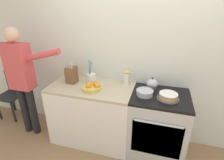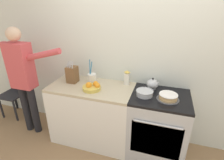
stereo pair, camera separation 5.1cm
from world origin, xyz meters
name	(u,v)px [view 1 (the left image)]	position (x,y,z in m)	size (l,w,h in m)	color
wall_back	(143,55)	(0.00, 0.64, 1.30)	(8.00, 0.04, 2.60)	silver
counter_cabinet	(92,113)	(-0.65, 0.31, 0.45)	(1.16, 0.62, 0.89)	white
stove_range	(157,125)	(0.29, 0.31, 0.45)	(0.72, 0.65, 0.89)	#B7BABF
layer_cake	(168,96)	(0.37, 0.25, 0.93)	(0.27, 0.27, 0.07)	#4C4C51
tea_kettle	(152,84)	(0.16, 0.49, 0.96)	(0.19, 0.16, 0.16)	#B7BABF
mixing_bowl	(145,93)	(0.09, 0.27, 0.93)	(0.22, 0.22, 0.07)	#B7BABF
knife_block	(72,75)	(-0.97, 0.37, 1.01)	(0.14, 0.15, 0.33)	brown
utensil_crock	(92,78)	(-0.68, 0.42, 0.97)	(0.12, 0.12, 0.34)	silver
fruit_bowl	(92,87)	(-0.60, 0.22, 0.93)	(0.24, 0.24, 0.11)	gold
milk_carton	(127,78)	(-0.19, 0.52, 0.99)	(0.07, 0.07, 0.21)	white
person_baker	(21,75)	(-1.66, 0.17, 1.00)	(0.94, 0.20, 1.67)	black
dining_chair	(13,91)	(-2.29, 0.53, 0.48)	(0.40, 0.40, 0.84)	#232328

